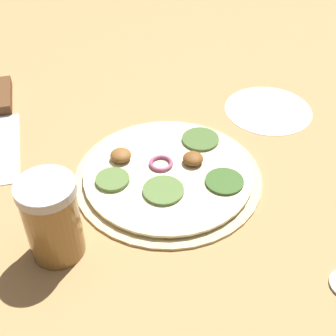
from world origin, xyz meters
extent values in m
plane|color=tan|center=(0.00, 0.00, 0.00)|extent=(3.00, 3.00, 0.00)
cylinder|color=beige|center=(0.00, 0.00, 0.00)|extent=(0.26, 0.26, 0.01)
cylinder|color=beige|center=(0.00, 0.00, 0.01)|extent=(0.24, 0.24, 0.00)
cylinder|color=#567538|center=(-0.03, -0.03, 0.01)|extent=(0.06, 0.06, 0.00)
cylinder|color=#47662D|center=(0.08, 0.03, 0.01)|extent=(0.06, 0.06, 0.00)
ellipsoid|color=brown|center=(0.04, -0.01, 0.02)|extent=(0.03, 0.03, 0.01)
torus|color=#A34C70|center=(0.00, 0.02, 0.01)|extent=(0.03, 0.03, 0.01)
cylinder|color=#567538|center=(-0.07, 0.03, 0.02)|extent=(0.05, 0.05, 0.01)
cylinder|color=#385B23|center=(0.05, -0.06, 0.01)|extent=(0.05, 0.05, 0.00)
ellipsoid|color=brown|center=(-0.04, 0.06, 0.02)|extent=(0.03, 0.03, 0.02)
cube|color=silver|center=(-0.16, 0.20, 0.00)|extent=(0.10, 0.18, 0.00)
cube|color=brown|center=(-0.11, 0.33, 0.01)|extent=(0.06, 0.10, 0.02)
cylinder|color=olive|center=(-0.18, -0.03, 0.05)|extent=(0.06, 0.06, 0.10)
cylinder|color=#B2B2B7|center=(-0.18, -0.03, 0.10)|extent=(0.07, 0.07, 0.01)
cylinder|color=white|center=(0.24, 0.04, 0.00)|extent=(0.15, 0.15, 0.00)
camera|label=1|loc=(-0.29, -0.39, 0.45)|focal=50.00mm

